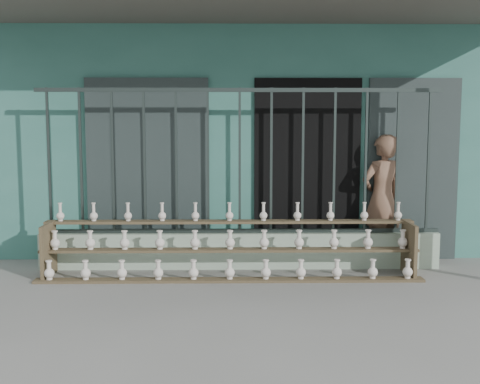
{
  "coord_description": "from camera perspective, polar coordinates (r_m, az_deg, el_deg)",
  "views": [
    {
      "loc": [
        -0.11,
        -6.13,
        1.84
      ],
      "look_at": [
        0.0,
        1.0,
        1.0
      ],
      "focal_mm": 45.0,
      "sensor_mm": 36.0,
      "label": 1
    }
  ],
  "objects": [
    {
      "name": "elderly_woman",
      "position": [
        8.06,
        13.32,
        -0.62
      ],
      "size": [
        0.72,
        0.61,
        1.67
      ],
      "primitive_type": "imported",
      "rotation": [
        0.0,
        0.0,
        3.54
      ],
      "color": "brown",
      "rests_on": "ground"
    },
    {
      "name": "shelf_rack",
      "position": [
        7.17,
        -0.99,
        -5.21
      ],
      "size": [
        4.5,
        0.68,
        0.85
      ],
      "color": "brown",
      "rests_on": "ground"
    },
    {
      "name": "ground",
      "position": [
        6.4,
        0.14,
        -9.99
      ],
      "size": [
        60.0,
        60.0,
        0.0
      ],
      "primitive_type": "plane",
      "color": "slate"
    },
    {
      "name": "parapet_wall",
      "position": [
        7.6,
        -0.03,
        -5.54
      ],
      "size": [
        5.0,
        0.2,
        0.45
      ],
      "primitive_type": "cube",
      "color": "#9EB79D",
      "rests_on": "ground"
    },
    {
      "name": "security_fence",
      "position": [
        7.45,
        -0.03,
        2.94
      ],
      "size": [
        5.0,
        0.04,
        1.8
      ],
      "color": "#283330",
      "rests_on": "parapet_wall"
    },
    {
      "name": "workshop_building",
      "position": [
        10.36,
        -0.25,
        5.51
      ],
      "size": [
        7.4,
        6.6,
        3.21
      ],
      "color": "#32695D",
      "rests_on": "ground"
    }
  ]
}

